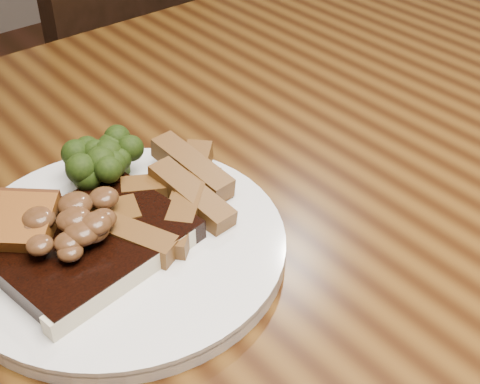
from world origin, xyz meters
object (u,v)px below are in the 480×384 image
object	(u,v)px
dining_table	(219,290)
garlic_bread	(0,241)
chair_far	(104,100)
steak	(92,244)
plate	(123,247)
potato_wedges	(180,208)

from	to	relation	value
dining_table	garlic_bread	bearing A→B (deg)	158.77
chair_far	steak	world-z (taller)	chair_far
plate	steak	world-z (taller)	steak
chair_far	garlic_bread	bearing A→B (deg)	37.01
chair_far	steak	distance (m)	0.82
potato_wedges	chair_far	bearing A→B (deg)	68.44
dining_table	plate	bearing A→B (deg)	171.16
garlic_bread	chair_far	bearing A→B (deg)	98.97
dining_table	potato_wedges	bearing A→B (deg)	165.37
chair_far	plate	distance (m)	0.80
steak	potato_wedges	size ratio (longest dim) A/B	1.26
plate	steak	bearing A→B (deg)	176.45
dining_table	garlic_bread	xyz separation A→B (m)	(-0.18, 0.07, 0.12)
plate	steak	distance (m)	0.03
plate	steak	size ratio (longest dim) A/B	1.85
steak	dining_table	bearing A→B (deg)	-16.56
chair_far	garlic_bread	xyz separation A→B (m)	(-0.41, -0.62, 0.29)
plate	potato_wedges	xyz separation A→B (m)	(0.06, -0.01, 0.02)
chair_far	potato_wedges	size ratio (longest dim) A/B	7.31
chair_far	plate	bearing A→B (deg)	44.65
dining_table	steak	distance (m)	0.17
dining_table	plate	xyz separation A→B (m)	(-0.09, 0.01, 0.10)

